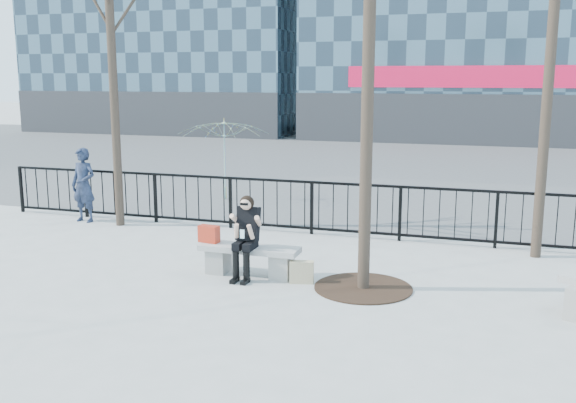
% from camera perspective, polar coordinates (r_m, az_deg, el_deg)
% --- Properties ---
extents(ground, '(120.00, 120.00, 0.00)m').
position_cam_1_polar(ground, '(10.55, -3.43, -6.54)').
color(ground, gray).
rests_on(ground, ground).
extents(street_surface, '(60.00, 23.00, 0.01)m').
position_cam_1_polar(street_surface, '(24.84, 9.25, 3.52)').
color(street_surface, '#474747').
rests_on(street_surface, ground).
extents(railing, '(14.00, 0.06, 1.10)m').
position_cam_1_polar(railing, '(13.16, 1.29, -0.50)').
color(railing, black).
rests_on(railing, ground).
extents(tree_grate, '(1.50, 1.50, 0.02)m').
position_cam_1_polar(tree_grate, '(9.95, 6.70, -7.62)').
color(tree_grate, black).
rests_on(tree_grate, ground).
extents(bench_main, '(1.65, 0.46, 0.49)m').
position_cam_1_polar(bench_main, '(10.46, -3.45, -4.97)').
color(bench_main, slate).
rests_on(bench_main, ground).
extents(seated_woman, '(0.50, 0.64, 1.34)m').
position_cam_1_polar(seated_woman, '(10.22, -3.80, -3.21)').
color(seated_woman, black).
rests_on(seated_woman, ground).
extents(handbag, '(0.36, 0.21, 0.28)m').
position_cam_1_polar(handbag, '(10.67, -7.04, -2.88)').
color(handbag, red).
rests_on(handbag, bench_main).
extents(shopping_bag, '(0.39, 0.21, 0.35)m').
position_cam_1_polar(shopping_bag, '(10.09, 1.23, -6.30)').
color(shopping_bag, beige).
rests_on(shopping_bag, ground).
extents(standing_man, '(0.63, 0.45, 1.65)m').
position_cam_1_polar(standing_man, '(14.92, -17.71, 1.41)').
color(standing_man, black).
rests_on(standing_man, ground).
extents(vendor_umbrella, '(2.59, 2.64, 2.14)m').
position_cam_1_polar(vendor_umbrella, '(16.81, -5.71, 3.74)').
color(vendor_umbrella, yellow).
rests_on(vendor_umbrella, ground).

